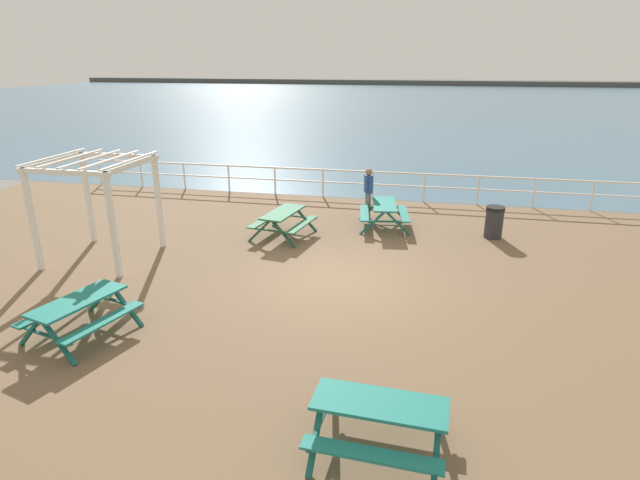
% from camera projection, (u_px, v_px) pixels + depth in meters
% --- Properties ---
extents(ground_plane, '(30.00, 24.00, 0.20)m').
position_uv_depth(ground_plane, '(336.00, 284.00, 12.53)').
color(ground_plane, brown).
extents(sea_band, '(142.00, 90.00, 0.01)m').
position_uv_depth(sea_band, '(415.00, 103.00, 61.14)').
color(sea_band, '#476B84').
rests_on(sea_band, ground).
extents(distant_shoreline, '(142.00, 6.00, 1.80)m').
position_uv_depth(distant_shoreline, '(423.00, 85.00, 100.79)').
color(distant_shoreline, '#4C4C47').
rests_on(distant_shoreline, ground).
extents(seaward_railing, '(23.07, 0.07, 1.08)m').
position_uv_depth(seaward_railing, '(373.00, 180.00, 19.39)').
color(seaward_railing, white).
rests_on(seaward_railing, ground).
extents(picnic_table_near_left, '(1.88, 1.63, 0.80)m').
position_uv_depth(picnic_table_near_left, '(379.00, 414.00, 6.92)').
color(picnic_table_near_left, '#1E7A70').
rests_on(picnic_table_near_left, ground).
extents(picnic_table_near_right, '(1.75, 1.98, 0.80)m').
position_uv_depth(picnic_table_near_right, '(384.00, 209.00, 16.25)').
color(picnic_table_near_right, '#1E7A70').
rests_on(picnic_table_near_right, ground).
extents(picnic_table_mid_centre, '(1.80, 2.03, 0.80)m').
position_uv_depth(picnic_table_mid_centre, '(283.00, 218.00, 15.38)').
color(picnic_table_mid_centre, '#286B47').
rests_on(picnic_table_mid_centre, ground).
extents(picnic_table_far_left, '(1.93, 2.14, 0.80)m').
position_uv_depth(picnic_table_far_left, '(79.00, 308.00, 9.84)').
color(picnic_table_far_left, '#1E7A70').
rests_on(picnic_table_far_left, ground).
extents(visitor, '(0.33, 0.50, 1.66)m').
position_uv_depth(visitor, '(368.00, 190.00, 17.14)').
color(visitor, slate).
rests_on(visitor, ground).
extents(lattice_pergola, '(2.44, 2.56, 2.70)m').
position_uv_depth(lattice_pergola, '(95.00, 185.00, 13.28)').
color(lattice_pergola, white).
rests_on(lattice_pergola, ground).
extents(litter_bin, '(0.55, 0.55, 0.95)m').
position_uv_depth(litter_bin, '(494.00, 222.00, 15.33)').
color(litter_bin, '#2D2D33').
rests_on(litter_bin, ground).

